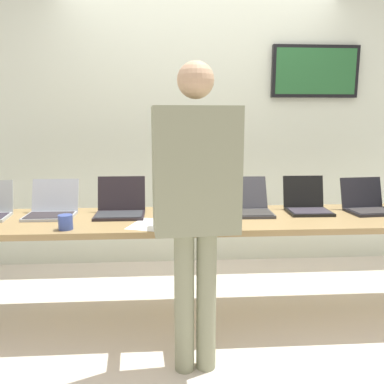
% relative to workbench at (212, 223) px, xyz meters
% --- Properties ---
extents(ground, '(8.00, 8.00, 0.04)m').
position_rel_workbench_xyz_m(ground, '(0.00, 0.00, -0.70)').
color(ground, silver).
extents(back_wall, '(8.00, 0.11, 2.58)m').
position_rel_workbench_xyz_m(back_wall, '(0.02, 1.13, 0.62)').
color(back_wall, silver).
rests_on(back_wall, ground).
extents(workbench, '(3.63, 0.70, 0.73)m').
position_rel_workbench_xyz_m(workbench, '(0.00, 0.00, 0.00)').
color(workbench, '#987B4D').
rests_on(workbench, ground).
extents(laptop_station_1, '(0.33, 0.33, 0.24)m').
position_rel_workbench_xyz_m(laptop_station_1, '(-1.13, 0.12, 0.10)').
color(laptop_station_1, '#A9B0BB').
rests_on(laptop_station_1, workbench).
extents(laptop_station_2, '(0.35, 0.32, 0.26)m').
position_rel_workbench_xyz_m(laptop_station_2, '(-0.65, 0.11, 0.10)').
color(laptop_station_2, '#282126').
rests_on(laptop_station_2, workbench).
extents(laptop_station_3, '(0.32, 0.27, 0.24)m').
position_rel_workbench_xyz_m(laptop_station_3, '(-0.21, 0.10, 0.10)').
color(laptop_station_3, '#252728').
rests_on(laptop_station_3, workbench).
extents(laptop_station_4, '(0.34, 0.38, 0.24)m').
position_rel_workbench_xyz_m(laptop_station_4, '(0.27, 0.12, 0.10)').
color(laptop_station_4, '#35353B').
rests_on(laptop_station_4, workbench).
extents(laptop_station_5, '(0.31, 0.31, 0.25)m').
position_rel_workbench_xyz_m(laptop_station_5, '(0.72, 0.12, 0.10)').
color(laptop_station_5, black).
rests_on(laptop_station_5, workbench).
extents(laptop_station_6, '(0.36, 0.33, 0.24)m').
position_rel_workbench_xyz_m(laptop_station_6, '(1.17, 0.10, 0.10)').
color(laptop_station_6, black).
rests_on(laptop_station_6, workbench).
extents(person, '(0.46, 0.61, 1.69)m').
position_rel_workbench_xyz_m(person, '(-0.16, -0.62, 0.34)').
color(person, gray).
rests_on(person, ground).
extents(coffee_mug, '(0.09, 0.09, 0.09)m').
position_rel_workbench_xyz_m(coffee_mug, '(-0.94, -0.25, 0.09)').
color(coffee_mug, '#394EA0').
rests_on(coffee_mug, workbench).
extents(paper_sheet, '(0.30, 0.35, 0.00)m').
position_rel_workbench_xyz_m(paper_sheet, '(-0.44, -0.17, 0.04)').
color(paper_sheet, white).
rests_on(paper_sheet, workbench).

